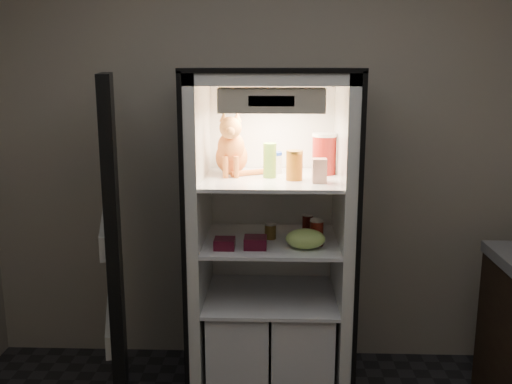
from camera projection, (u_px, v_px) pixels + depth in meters
room_shell at (268, 154)px, 1.74m from camera, size 3.60×3.60×3.60m
refrigerator at (271, 261)px, 3.26m from camera, size 0.90×0.72×1.88m
fridge_door at (115, 253)px, 3.02m from camera, size 0.28×0.86×1.85m
tabby_cat at (232, 151)px, 3.16m from camera, size 0.30×0.34×0.36m
parmesan_shaker at (270, 160)px, 3.08m from camera, size 0.07×0.07×0.19m
mayo_tub at (274, 163)px, 3.21m from camera, size 0.09×0.09×0.12m
salsa_jar at (294, 165)px, 3.02m from camera, size 0.09×0.09×0.16m
pepper_jar at (324, 154)px, 3.18m from camera, size 0.14×0.14×0.23m
cream_carton at (319, 171)px, 2.95m from camera, size 0.07×0.07×0.13m
soda_can_a at (308, 224)px, 3.26m from camera, size 0.06×0.06×0.11m
soda_can_b at (316, 229)px, 3.15m from camera, size 0.06×0.06×0.12m
soda_can_c at (317, 233)px, 3.05m from camera, size 0.07×0.07×0.14m
condiment_jar at (270, 231)px, 3.18m from camera, size 0.06×0.06×0.09m
grape_bag at (305, 239)px, 3.00m from camera, size 0.21×0.15×0.11m
berry_box_left at (225, 244)px, 3.01m from camera, size 0.11×0.11×0.05m
berry_box_right at (255, 242)px, 3.02m from camera, size 0.12×0.12×0.06m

